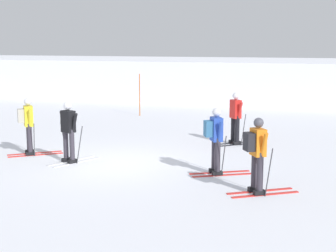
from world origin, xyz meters
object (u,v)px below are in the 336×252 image
at_px(skier_yellow, 28,123).
at_px(trail_marker_pole, 140,95).
at_px(skier_red, 236,117).
at_px(skier_orange, 257,152).
at_px(skier_blue, 215,138).
at_px(skier_black, 69,130).

xyz_separation_m(skier_yellow, trail_marker_pole, (0.32, 8.55, -0.00)).
bearing_deg(skier_yellow, skier_red, 31.31).
distance_m(skier_orange, trail_marker_pole, 12.40).
xyz_separation_m(skier_yellow, skier_blue, (5.76, -0.56, 0.00)).
bearing_deg(skier_red, skier_blue, -87.60).
bearing_deg(skier_black, skier_red, 44.87).
bearing_deg(skier_yellow, skier_black, -18.20).
height_order(skier_yellow, skier_blue, same).
height_order(skier_blue, skier_orange, same).
xyz_separation_m(skier_blue, skier_orange, (1.21, -1.35, 0.00)).
bearing_deg(skier_orange, skier_yellow, 164.70).
bearing_deg(skier_yellow, trail_marker_pole, 87.84).
bearing_deg(skier_red, trail_marker_pole, 135.71).
distance_m(skier_blue, skier_black, 4.13).
height_order(skier_red, skier_blue, same).
bearing_deg(skier_blue, skier_yellow, 174.48).
bearing_deg(skier_yellow, skier_orange, -15.30).
distance_m(skier_yellow, skier_orange, 7.23).
xyz_separation_m(skier_red, skier_orange, (1.38, -5.31, 0.04)).
relative_size(skier_red, trail_marker_pole, 0.90).
relative_size(skier_black, skier_orange, 1.00).
bearing_deg(skier_black, trail_marker_pole, 98.22).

